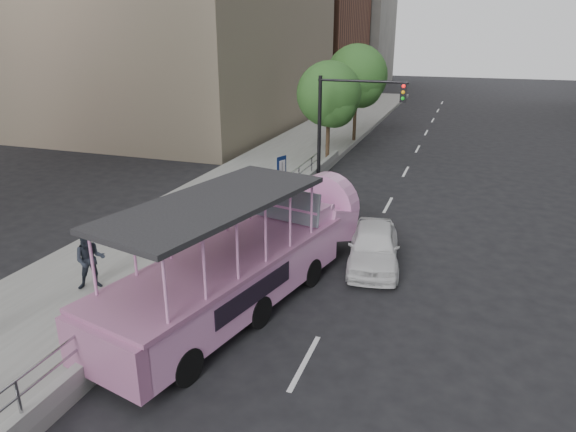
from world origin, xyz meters
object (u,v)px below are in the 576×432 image
Objects in this scene: parking_sign at (282,178)px; street_tree_far at (358,78)px; duck_boat at (250,258)px; car at (374,246)px; street_tree_near at (330,97)px; pedestrian_mid at (90,260)px; traffic_signal at (344,113)px.

street_tree_far is (-0.15, 14.64, 2.73)m from parking_sign.
duck_boat is 4.40m from car.
street_tree_near is (-1.91, 15.50, 2.59)m from duck_boat.
traffic_signal reaches higher than pedestrian_mid.
car is at bearing -69.99° from traffic_signal.
duck_boat is 5.95× the size of pedestrian_mid.
traffic_signal is 0.91× the size of street_tree_near.
duck_boat is 15.83m from street_tree_near.
street_tree_near is (-4.80, 12.23, 3.15)m from car.
traffic_signal is (3.90, 13.54, 2.34)m from pedestrian_mid.
parking_sign is 5.69m from traffic_signal.
traffic_signal is (-3.20, 8.80, 2.83)m from car.
pedestrian_mid is at bearing -106.09° from traffic_signal.
pedestrian_mid is (-7.11, -4.74, 0.49)m from car.
pedestrian_mid is 8.75m from parking_sign.
duck_boat reaches higher than car.
street_tree_far is at bearing 48.28° from pedestrian_mid.
pedestrian_mid is at bearing -160.89° from duck_boat.
parking_sign is 0.38× the size of street_tree_far.
traffic_signal is 3.80m from street_tree_near.
street_tree_far is (2.51, 22.96, 3.15)m from pedestrian_mid.
pedestrian_mid is 0.27× the size of street_tree_far.
car is 5.78m from parking_sign.
duck_boat is at bearing -140.57° from car.
street_tree_far reaches higher than pedestrian_mid.
car is at bearing -68.56° from street_tree_near.
pedestrian_mid is 0.30× the size of street_tree_near.
street_tree_near is (-0.35, 8.64, 2.24)m from parking_sign.
street_tree_near reaches higher than duck_boat.
pedestrian_mid is at bearing -96.23° from street_tree_far.
duck_boat is 1.97× the size of traffic_signal.
traffic_signal is (1.25, 5.21, 1.92)m from parking_sign.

